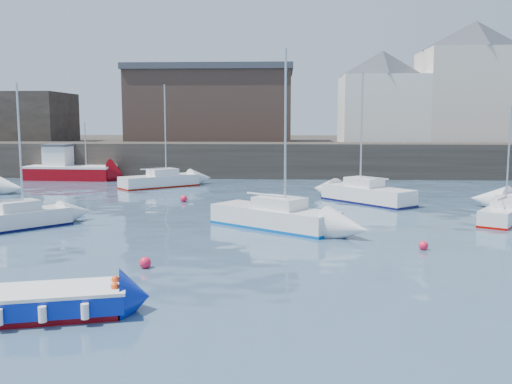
{
  "coord_description": "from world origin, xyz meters",
  "views": [
    {
      "loc": [
        1.35,
        -15.85,
        5.03
      ],
      "look_at": [
        0.0,
        12.0,
        1.5
      ],
      "focal_mm": 40.0,
      "sensor_mm": 36.0,
      "label": 1
    }
  ],
  "objects_px": {
    "sailboat_a": "(13,219)",
    "sailboat_f": "(367,194)",
    "fishing_boat": "(68,169)",
    "buoy_far": "(184,202)",
    "sailboat_c": "(503,214)",
    "sailboat_h": "(160,180)",
    "buoy_near": "(145,268)",
    "blue_dinghy": "(48,301)",
    "buoy_mid": "(423,250)",
    "sailboat_b": "(275,216)"
  },
  "relations": [
    {
      "from": "sailboat_b",
      "to": "buoy_far",
      "type": "distance_m",
      "value": 10.09
    },
    {
      "from": "sailboat_b",
      "to": "buoy_mid",
      "type": "bearing_deg",
      "value": -36.2
    },
    {
      "from": "sailboat_a",
      "to": "buoy_mid",
      "type": "xyz_separation_m",
      "value": [
        17.98,
        -3.39,
        -0.47
      ]
    },
    {
      "from": "sailboat_f",
      "to": "sailboat_h",
      "type": "relative_size",
      "value": 1.03
    },
    {
      "from": "fishing_boat",
      "to": "buoy_far",
      "type": "height_order",
      "value": "fishing_boat"
    },
    {
      "from": "buoy_mid",
      "to": "buoy_far",
      "type": "xyz_separation_m",
      "value": [
        -11.63,
        12.57,
        0.0
      ]
    },
    {
      "from": "buoy_mid",
      "to": "buoy_far",
      "type": "relative_size",
      "value": 0.85
    },
    {
      "from": "buoy_near",
      "to": "buoy_far",
      "type": "distance_m",
      "value": 15.9
    },
    {
      "from": "sailboat_b",
      "to": "sailboat_f",
      "type": "xyz_separation_m",
      "value": [
        5.51,
        8.38,
        0.02
      ]
    },
    {
      "from": "sailboat_h",
      "to": "buoy_far",
      "type": "distance_m",
      "value": 8.35
    },
    {
      "from": "blue_dinghy",
      "to": "fishing_boat",
      "type": "height_order",
      "value": "fishing_boat"
    },
    {
      "from": "sailboat_b",
      "to": "sailboat_f",
      "type": "height_order",
      "value": "sailboat_b"
    },
    {
      "from": "sailboat_a",
      "to": "sailboat_h",
      "type": "relative_size",
      "value": 0.88
    },
    {
      "from": "fishing_boat",
      "to": "blue_dinghy",
      "type": "bearing_deg",
      "value": -69.92
    },
    {
      "from": "sailboat_f",
      "to": "buoy_near",
      "type": "relative_size",
      "value": 19.4
    },
    {
      "from": "fishing_boat",
      "to": "buoy_far",
      "type": "relative_size",
      "value": 17.39
    },
    {
      "from": "fishing_boat",
      "to": "sailboat_h",
      "type": "distance_m",
      "value": 10.27
    },
    {
      "from": "sailboat_c",
      "to": "buoy_far",
      "type": "relative_size",
      "value": 13.33
    },
    {
      "from": "sailboat_a",
      "to": "buoy_far",
      "type": "xyz_separation_m",
      "value": [
        6.35,
        9.19,
        -0.47
      ]
    },
    {
      "from": "fishing_boat",
      "to": "sailboat_h",
      "type": "relative_size",
      "value": 0.97
    },
    {
      "from": "sailboat_b",
      "to": "buoy_near",
      "type": "relative_size",
      "value": 20.17
    },
    {
      "from": "buoy_mid",
      "to": "sailboat_b",
      "type": "bearing_deg",
      "value": 143.8
    },
    {
      "from": "blue_dinghy",
      "to": "sailboat_f",
      "type": "bearing_deg",
      "value": 61.95
    },
    {
      "from": "sailboat_c",
      "to": "buoy_far",
      "type": "distance_m",
      "value": 18.16
    },
    {
      "from": "sailboat_f",
      "to": "buoy_far",
      "type": "bearing_deg",
      "value": -179.43
    },
    {
      "from": "sailboat_a",
      "to": "sailboat_f",
      "type": "height_order",
      "value": "sailboat_f"
    },
    {
      "from": "fishing_boat",
      "to": "buoy_far",
      "type": "bearing_deg",
      "value": -46.41
    },
    {
      "from": "fishing_boat",
      "to": "sailboat_a",
      "type": "distance_m",
      "value": 22.67
    },
    {
      "from": "fishing_boat",
      "to": "sailboat_b",
      "type": "distance_m",
      "value": 27.59
    },
    {
      "from": "sailboat_h",
      "to": "sailboat_a",
      "type": "bearing_deg",
      "value": -100.65
    },
    {
      "from": "sailboat_h",
      "to": "buoy_mid",
      "type": "height_order",
      "value": "sailboat_h"
    },
    {
      "from": "buoy_near",
      "to": "buoy_mid",
      "type": "xyz_separation_m",
      "value": [
        10.18,
        3.26,
        0.0
      ]
    },
    {
      "from": "sailboat_b",
      "to": "buoy_far",
      "type": "relative_size",
      "value": 19.11
    },
    {
      "from": "sailboat_b",
      "to": "sailboat_f",
      "type": "distance_m",
      "value": 10.03
    },
    {
      "from": "blue_dinghy",
      "to": "sailboat_c",
      "type": "height_order",
      "value": "sailboat_c"
    },
    {
      "from": "sailboat_c",
      "to": "sailboat_h",
      "type": "bearing_deg",
      "value": 145.15
    },
    {
      "from": "blue_dinghy",
      "to": "buoy_near",
      "type": "distance_m",
      "value": 5.14
    },
    {
      "from": "fishing_boat",
      "to": "sailboat_f",
      "type": "bearing_deg",
      "value": -28.36
    },
    {
      "from": "blue_dinghy",
      "to": "buoy_mid",
      "type": "relative_size",
      "value": 11.59
    },
    {
      "from": "sailboat_h",
      "to": "buoy_near",
      "type": "bearing_deg",
      "value": -78.88
    },
    {
      "from": "buoy_mid",
      "to": "blue_dinghy",
      "type": "bearing_deg",
      "value": -144.47
    },
    {
      "from": "sailboat_h",
      "to": "buoy_far",
      "type": "xyz_separation_m",
      "value": [
        3.18,
        -7.7,
        -0.5
      ]
    },
    {
      "from": "sailboat_c",
      "to": "sailboat_f",
      "type": "distance_m",
      "value": 8.65
    },
    {
      "from": "sailboat_a",
      "to": "buoy_near",
      "type": "relative_size",
      "value": 16.51
    },
    {
      "from": "fishing_boat",
      "to": "buoy_near",
      "type": "bearing_deg",
      "value": -64.6
    },
    {
      "from": "blue_dinghy",
      "to": "sailboat_c",
      "type": "bearing_deg",
      "value": 40.53
    },
    {
      "from": "sailboat_b",
      "to": "buoy_far",
      "type": "xyz_separation_m",
      "value": [
        -5.75,
        8.27,
        -0.53
      ]
    },
    {
      "from": "sailboat_b",
      "to": "sailboat_c",
      "type": "relative_size",
      "value": 1.43
    },
    {
      "from": "sailboat_f",
      "to": "buoy_far",
      "type": "distance_m",
      "value": 11.28
    },
    {
      "from": "sailboat_a",
      "to": "sailboat_f",
      "type": "xyz_separation_m",
      "value": [
        17.62,
        9.3,
        0.08
      ]
    }
  ]
}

